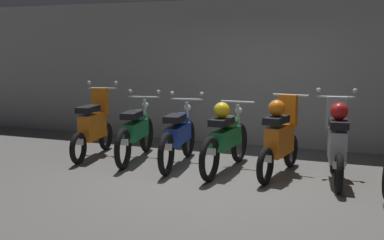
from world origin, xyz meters
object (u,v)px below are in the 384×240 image
object	(u,v)px
motorbike_slot_0	(93,126)
motorbike_slot_2	(179,135)
motorbike_slot_3	(226,137)
motorbike_slot_4	(280,138)
motorbike_slot_1	(136,131)
motorbike_slot_5	(337,142)

from	to	relation	value
motorbike_slot_0	motorbike_slot_2	size ratio (longest dim) A/B	0.86
motorbike_slot_3	motorbike_slot_4	xyz separation A→B (m)	(0.82, 0.05, 0.04)
motorbike_slot_2	motorbike_slot_4	xyz separation A→B (m)	(1.64, -0.02, 0.07)
motorbike_slot_4	motorbike_slot_0	bearing A→B (deg)	178.58
motorbike_slot_2	motorbike_slot_3	size ratio (longest dim) A/B	1.00
motorbike_slot_1	motorbike_slot_4	xyz separation A→B (m)	(2.46, -0.11, 0.07)
motorbike_slot_2	motorbike_slot_0	bearing A→B (deg)	178.02
motorbike_slot_1	motorbike_slot_2	bearing A→B (deg)	-6.05
motorbike_slot_5	motorbike_slot_4	bearing A→B (deg)	177.33
motorbike_slot_0	motorbike_slot_3	size ratio (longest dim) A/B	0.86
motorbike_slot_3	motorbike_slot_0	bearing A→B (deg)	176.83
motorbike_slot_1	motorbike_slot_5	xyz separation A→B (m)	(3.26, -0.15, 0.08)
motorbike_slot_1	motorbike_slot_4	size ratio (longest dim) A/B	1.15
motorbike_slot_4	motorbike_slot_5	size ratio (longest dim) A/B	1.00
motorbike_slot_0	motorbike_slot_3	distance (m)	2.46
motorbike_slot_0	motorbike_slot_3	bearing A→B (deg)	-3.17
motorbike_slot_3	motorbike_slot_4	size ratio (longest dim) A/B	1.16
motorbike_slot_0	motorbike_slot_2	world-z (taller)	motorbike_slot_0
motorbike_slot_1	motorbike_slot_2	size ratio (longest dim) A/B	0.99
motorbike_slot_1	motorbike_slot_3	world-z (taller)	motorbike_slot_1
motorbike_slot_3	motorbike_slot_5	size ratio (longest dim) A/B	1.17
motorbike_slot_1	motorbike_slot_2	xyz separation A→B (m)	(0.82, -0.09, 0.00)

